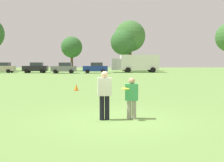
% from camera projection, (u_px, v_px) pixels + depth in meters
% --- Properties ---
extents(ground_plane, '(148.18, 148.18, 0.00)m').
position_uv_depth(ground_plane, '(118.00, 120.00, 9.78)').
color(ground_plane, '#6B9347').
extents(player_thrower, '(0.51, 0.33, 1.77)m').
position_uv_depth(player_thrower, '(104.00, 93.00, 9.72)').
color(player_thrower, black).
rests_on(player_thrower, ground).
extents(player_defender, '(0.50, 0.34, 1.52)m').
position_uv_depth(player_defender, '(132.00, 96.00, 9.91)').
color(player_defender, gray).
rests_on(player_defender, ground).
extents(frisbee, '(0.27, 0.27, 0.05)m').
position_uv_depth(frisbee, '(125.00, 89.00, 9.59)').
color(frisbee, yellow).
extents(traffic_cone, '(0.32, 0.32, 0.48)m').
position_uv_depth(traffic_cone, '(76.00, 87.00, 19.43)').
color(traffic_cone, '#D8590C').
rests_on(traffic_cone, ground).
extents(parked_car_mid_left, '(4.25, 2.32, 1.82)m').
position_uv_depth(parked_car_mid_left, '(3.00, 68.00, 47.51)').
color(parked_car_mid_left, '#B7AD99').
rests_on(parked_car_mid_left, ground).
extents(parked_car_center, '(4.25, 2.32, 1.82)m').
position_uv_depth(parked_car_center, '(36.00, 68.00, 47.20)').
color(parked_car_center, black).
rests_on(parked_car_center, ground).
extents(parked_car_mid_right, '(4.25, 2.32, 1.82)m').
position_uv_depth(parked_car_mid_right, '(64.00, 68.00, 45.78)').
color(parked_car_mid_right, slate).
rests_on(parked_car_mid_right, ground).
extents(parked_car_near_right, '(4.25, 2.32, 1.82)m').
position_uv_depth(parked_car_near_right, '(96.00, 68.00, 46.31)').
color(parked_car_near_right, navy).
rests_on(parked_car_near_right, ground).
extents(box_truck, '(8.57, 3.19, 3.18)m').
position_uv_depth(box_truck, '(136.00, 63.00, 48.95)').
color(box_truck, white).
rests_on(box_truck, ground).
extents(tree_west_maple, '(4.36, 4.36, 7.09)m').
position_uv_depth(tree_west_maple, '(72.00, 47.00, 55.65)').
color(tree_west_maple, brown).
rests_on(tree_west_maple, ground).
extents(tree_center_elm, '(5.19, 5.19, 8.43)m').
position_uv_depth(tree_center_elm, '(124.00, 42.00, 54.11)').
color(tree_center_elm, brown).
rests_on(tree_center_elm, ground).
extents(tree_east_birch, '(6.33, 6.33, 10.28)m').
position_uv_depth(tree_east_birch, '(130.00, 36.00, 55.40)').
color(tree_east_birch, brown).
rests_on(tree_east_birch, ground).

